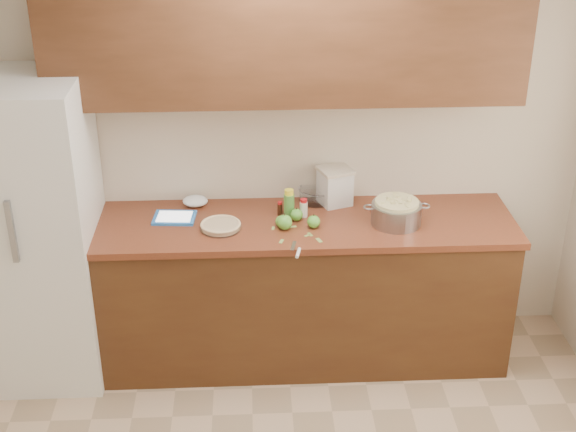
{
  "coord_description": "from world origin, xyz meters",
  "views": [
    {
      "loc": [
        -0.2,
        -2.64,
        3.01
      ],
      "look_at": [
        0.0,
        1.43,
        0.98
      ],
      "focal_mm": 50.0,
      "sensor_mm": 36.0,
      "label": 1
    }
  ],
  "objects_px": {
    "colander": "(396,212)",
    "tablet": "(174,218)",
    "pie": "(221,226)",
    "flour_canister": "(335,186)"
  },
  "relations": [
    {
      "from": "pie",
      "to": "colander",
      "type": "distance_m",
      "value": 1.0
    },
    {
      "from": "pie",
      "to": "tablet",
      "type": "bearing_deg",
      "value": 152.91
    },
    {
      "from": "colander",
      "to": "flour_canister",
      "type": "distance_m",
      "value": 0.43
    },
    {
      "from": "pie",
      "to": "flour_canister",
      "type": "relative_size",
      "value": 1.01
    },
    {
      "from": "tablet",
      "to": "colander",
      "type": "bearing_deg",
      "value": -0.66
    },
    {
      "from": "pie",
      "to": "colander",
      "type": "xyz_separation_m",
      "value": [
        1.0,
        0.02,
        0.05
      ]
    },
    {
      "from": "pie",
      "to": "flour_canister",
      "type": "distance_m",
      "value": 0.75
    },
    {
      "from": "colander",
      "to": "tablet",
      "type": "distance_m",
      "value": 1.28
    },
    {
      "from": "pie",
      "to": "colander",
      "type": "height_order",
      "value": "colander"
    },
    {
      "from": "tablet",
      "to": "pie",
      "type": "bearing_deg",
      "value": -22.45
    }
  ]
}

